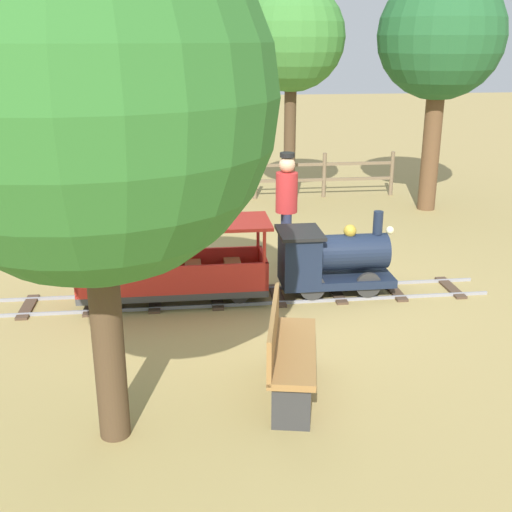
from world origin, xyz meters
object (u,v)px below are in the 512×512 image
locomotive (330,258)px  oak_tree_far (88,97)px  oak_tree_distant (441,38)px  oak_tree_near (291,39)px  passenger_car (173,269)px  conductor_person (286,201)px  park_bench (288,351)px

locomotive → oak_tree_far: (2.74, -2.41, 2.20)m
oak_tree_distant → oak_tree_near: bearing=-96.1°
passenger_car → conductor_person: size_ratio=1.45×
conductor_person → park_bench: conductor_person is taller
locomotive → oak_tree_near: (-4.24, 0.20, 2.58)m
locomotive → conductor_person: bearing=-161.1°
conductor_person → oak_tree_near: oak_tree_near is taller
park_bench → oak_tree_near: size_ratio=0.34×
passenger_car → oak_tree_near: oak_tree_near is taller
park_bench → oak_tree_near: oak_tree_near is taller
oak_tree_far → oak_tree_distant: (-6.70, 5.21, 0.38)m
locomotive → passenger_car: bearing=-90.0°
oak_tree_near → park_bench: bearing=-9.7°
passenger_car → conductor_person: bearing=124.8°
locomotive → conductor_person: conductor_person is taller
locomotive → conductor_person: size_ratio=0.89×
passenger_car → oak_tree_far: size_ratio=0.58×
locomotive → passenger_car: 1.94m
oak_tree_far → oak_tree_distant: size_ratio=0.95×
passenger_car → oak_tree_far: bearing=-9.8°
locomotive → conductor_person: (-1.09, -0.37, 0.47)m
passenger_car → park_bench: passenger_car is taller
locomotive → passenger_car: locomotive is taller
passenger_car → park_bench: (2.26, 1.03, -0.01)m
oak_tree_far → locomotive: bearing=138.6°
park_bench → oak_tree_far: size_ratio=0.34×
conductor_person → oak_tree_distant: 4.77m
passenger_car → oak_tree_distant: oak_tree_distant is taller
passenger_car → park_bench: 2.48m
park_bench → conductor_person: bearing=170.9°
conductor_person → oak_tree_far: size_ratio=0.40×
oak_tree_distant → locomotive: bearing=-35.2°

